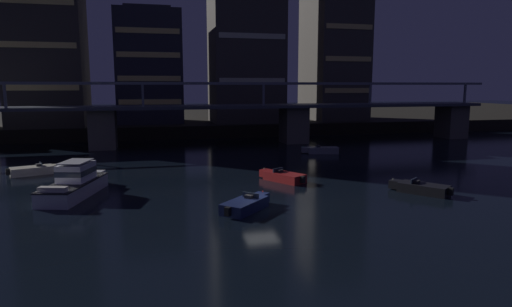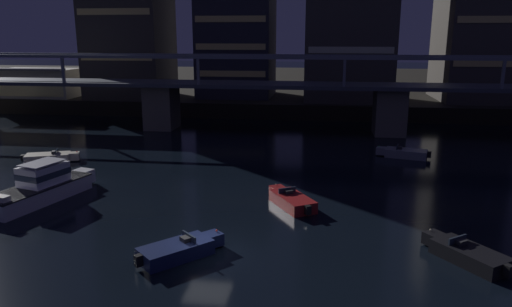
% 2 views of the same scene
% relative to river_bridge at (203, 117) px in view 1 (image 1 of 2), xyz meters
% --- Properties ---
extents(ground_plane, '(400.00, 400.00, 0.00)m').
position_rel_river_bridge_xyz_m(ground_plane, '(-0.00, -35.00, -4.26)').
color(ground_plane, black).
extents(far_riverbank, '(240.00, 80.00, 2.20)m').
position_rel_river_bridge_xyz_m(far_riverbank, '(-0.00, 48.01, -3.16)').
color(far_riverbank, black).
rests_on(far_riverbank, ground).
extents(river_bridge, '(91.44, 6.40, 9.38)m').
position_rel_river_bridge_xyz_m(river_bridge, '(0.00, 0.00, 0.00)').
color(river_bridge, '#605B51').
rests_on(river_bridge, ground).
extents(tower_west_low, '(11.74, 10.90, 32.54)m').
position_rel_river_bridge_xyz_m(tower_west_low, '(-23.63, 13.83, 14.06)').
color(tower_west_low, '#38332D').
rests_on(tower_west_low, far_riverbank).
extents(tower_west_tall, '(11.33, 11.53, 20.29)m').
position_rel_river_bridge_xyz_m(tower_west_tall, '(-7.46, 17.78, 7.94)').
color(tower_west_tall, '#282833').
rests_on(tower_west_tall, far_riverbank).
extents(tower_central, '(12.62, 11.15, 38.25)m').
position_rel_river_bridge_xyz_m(tower_central, '(9.84, 15.02, 16.91)').
color(tower_central, '#423D38').
rests_on(tower_central, far_riverbank).
extents(tower_east_tall, '(9.87, 14.04, 29.50)m').
position_rel_river_bridge_xyz_m(tower_east_tall, '(28.33, 17.80, 12.54)').
color(tower_east_tall, '#423D38').
rests_on(tower_east_tall, far_riverbank).
extents(cabin_cruiser_near_left, '(4.76, 9.36, 2.79)m').
position_rel_river_bridge_xyz_m(cabin_cruiser_near_left, '(-13.91, -28.11, -3.21)').
color(cabin_cruiser_near_left, silver).
rests_on(cabin_cruiser_near_left, ground).
extents(speedboat_near_center, '(4.00, 4.68, 1.16)m').
position_rel_river_bridge_xyz_m(speedboat_near_center, '(13.95, -34.16, -3.84)').
color(speedboat_near_center, black).
rests_on(speedboat_near_center, ground).
extents(speedboat_near_right, '(4.34, 4.43, 1.16)m').
position_rel_river_bridge_xyz_m(speedboat_near_right, '(-1.34, -35.74, -3.84)').
color(speedboat_near_right, '#19234C').
rests_on(speedboat_near_right, ground).
extents(speedboat_mid_left, '(5.10, 3.06, 1.16)m').
position_rel_river_bridge_xyz_m(speedboat_mid_left, '(-19.32, -17.86, -3.84)').
color(speedboat_mid_left, beige).
rests_on(speedboat_mid_left, ground).
extents(speedboat_mid_center, '(5.19, 2.76, 1.16)m').
position_rel_river_bridge_xyz_m(speedboat_mid_center, '(14.27, -11.48, -3.84)').
color(speedboat_mid_center, gray).
rests_on(speedboat_mid_center, ground).
extents(speedboat_mid_right, '(3.70, 4.83, 1.16)m').
position_rel_river_bridge_xyz_m(speedboat_mid_right, '(4.15, -26.90, -3.84)').
color(speedboat_mid_right, maroon).
rests_on(speedboat_mid_right, ground).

